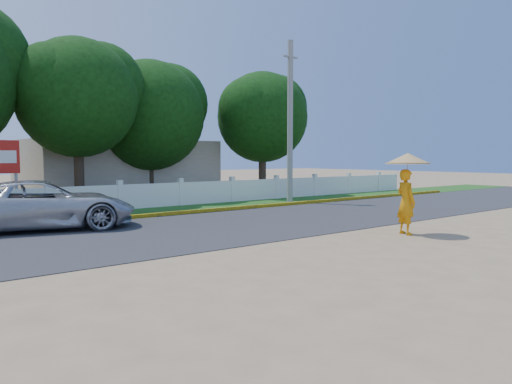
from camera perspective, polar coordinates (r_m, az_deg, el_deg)
ground at (r=12.94m, az=5.67°, el=-6.24°), size 120.00×120.00×0.00m
road at (r=16.38m, az=-5.58°, el=-4.02°), size 60.00×7.00×0.02m
grass_verge at (r=20.91m, az=-13.63°, el=-2.34°), size 60.00×3.50×0.03m
curb at (r=19.40m, az=-11.44°, el=-2.61°), size 40.00×0.18×0.16m
fence at (r=22.17m, az=-15.28°, el=-0.62°), size 40.00×0.10×1.10m
building_near at (r=29.54m, az=-15.42°, el=2.56°), size 10.00×6.00×3.20m
utility_pole at (r=24.91m, az=3.92°, el=7.94°), size 0.28×0.28×7.98m
vehicle at (r=17.11m, az=-23.22°, el=-1.37°), size 6.15×3.98×1.58m
monk_with_parasol at (r=15.40m, az=16.86°, el=1.16°), size 1.33×1.33×2.42m
tree_row at (r=24.28m, az=-23.28°, el=9.62°), size 28.21×7.36×8.74m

